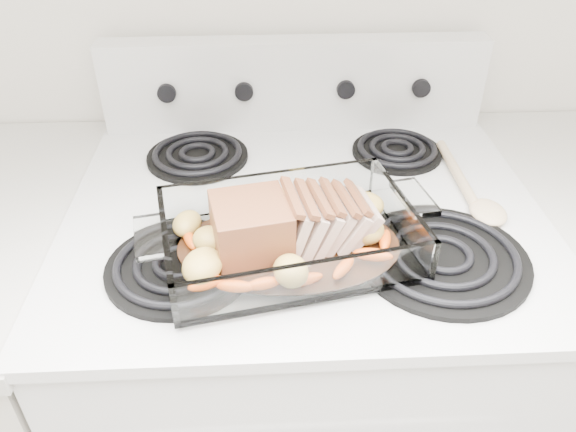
{
  "coord_description": "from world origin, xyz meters",
  "views": [
    {
      "loc": [
        -0.07,
        0.88,
        1.46
      ],
      "look_at": [
        -0.03,
        1.54,
        0.99
      ],
      "focal_mm": 35.0,
      "sensor_mm": 36.0,
      "label": 1
    }
  ],
  "objects": [
    {
      "name": "electric_range",
      "position": [
        0.0,
        1.66,
        0.48
      ],
      "size": [
        0.78,
        0.7,
        1.12
      ],
      "color": "silver",
      "rests_on": "ground"
    },
    {
      "name": "baking_dish",
      "position": [
        -0.03,
        1.52,
        0.96
      ],
      "size": [
        0.35,
        0.23,
        0.07
      ],
      "rotation": [
        0.0,
        0.0,
        0.2
      ],
      "color": "white",
      "rests_on": "electric_range"
    },
    {
      "name": "pork_roast",
      "position": [
        -0.05,
        1.52,
        0.99
      ],
      "size": [
        0.23,
        0.1,
        0.08
      ],
      "rotation": [
        0.0,
        0.0,
        0.42
      ],
      "color": "brown",
      "rests_on": "baking_dish"
    },
    {
      "name": "roast_vegetables",
      "position": [
        -0.04,
        1.55,
        0.97
      ],
      "size": [
        0.33,
        0.18,
        0.04
      ],
      "rotation": [
        0.0,
        0.0,
        -0.04
      ],
      "color": "orange",
      "rests_on": "baking_dish"
    },
    {
      "name": "wooden_spoon",
      "position": [
        0.29,
        1.65,
        0.94
      ],
      "size": [
        0.06,
        0.27,
        0.02
      ],
      "rotation": [
        0.0,
        0.0,
        -0.0
      ],
      "color": "#D0B387",
      "rests_on": "electric_range"
    }
  ]
}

